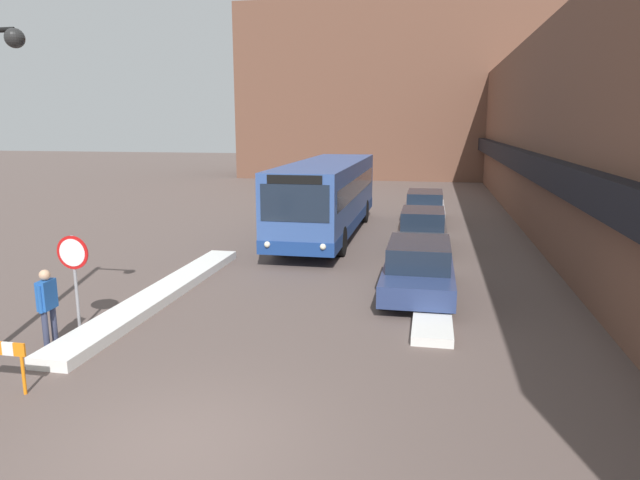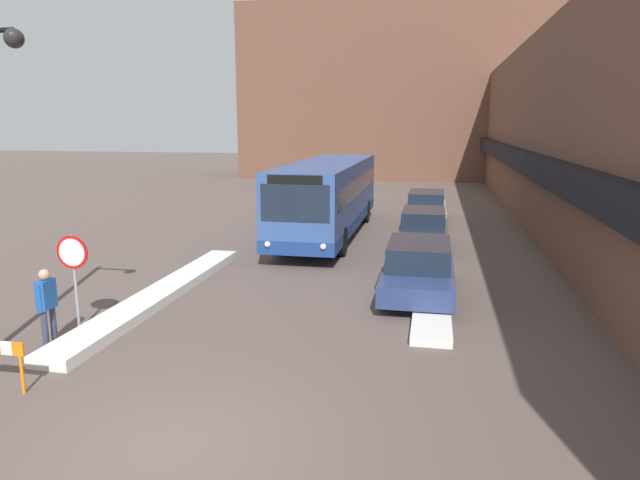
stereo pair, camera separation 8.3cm
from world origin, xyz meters
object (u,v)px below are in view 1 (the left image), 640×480
(parked_car_middle, at_px, (422,229))
(parked_car_back, at_px, (425,207))
(city_bus, at_px, (327,196))
(stop_sign, at_px, (74,263))
(pedestrian, at_px, (47,301))
(parked_car_front, at_px, (418,268))

(parked_car_middle, xyz_separation_m, parked_car_back, (0.00, 5.90, -0.00))
(city_bus, xyz_separation_m, stop_sign, (-3.55, -12.12, -0.09))
(stop_sign, relative_size, pedestrian, 1.32)
(parked_car_front, distance_m, stop_sign, 8.73)
(city_bus, relative_size, parked_car_front, 2.61)
(city_bus, height_order, pedestrian, city_bus)
(city_bus, distance_m, parked_car_front, 8.74)
(stop_sign, bearing_deg, city_bus, 73.66)
(stop_sign, xyz_separation_m, pedestrian, (-0.03, -0.94, -0.59))
(parked_car_front, distance_m, parked_car_back, 12.02)
(parked_car_back, bearing_deg, parked_car_front, -90.00)
(parked_car_middle, bearing_deg, city_bus, 157.68)
(parked_car_middle, distance_m, stop_sign, 12.93)
(parked_car_middle, distance_m, parked_car_back, 5.90)
(parked_car_middle, xyz_separation_m, pedestrian, (-7.54, -11.44, 0.27))
(parked_car_middle, bearing_deg, parked_car_back, 90.00)
(parked_car_front, xyz_separation_m, parked_car_back, (-0.00, 12.02, -0.00))
(parked_car_front, height_order, parked_car_middle, parked_car_front)
(parked_car_middle, bearing_deg, stop_sign, -125.56)
(city_bus, height_order, parked_car_middle, city_bus)
(parked_car_front, height_order, stop_sign, stop_sign)
(parked_car_front, xyz_separation_m, parked_car_middle, (-0.00, 6.12, 0.00))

